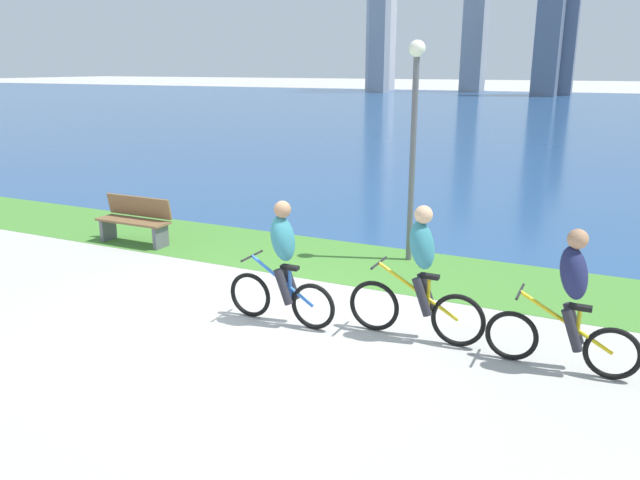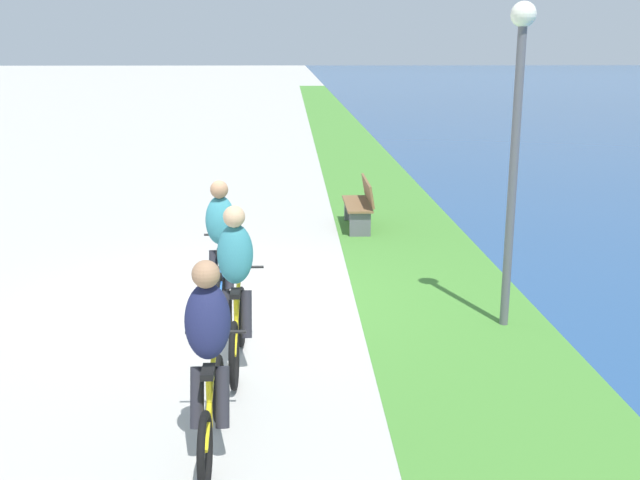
% 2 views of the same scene
% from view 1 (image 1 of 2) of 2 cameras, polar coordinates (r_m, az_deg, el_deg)
% --- Properties ---
extents(ground_plane, '(300.00, 300.00, 0.00)m').
position_cam_1_polar(ground_plane, '(8.51, -5.89, -7.17)').
color(ground_plane, '#B2AFA8').
extents(grass_strip_bayside, '(120.00, 2.28, 0.01)m').
position_cam_1_polar(grass_strip_bayside, '(10.89, 2.01, -1.89)').
color(grass_strip_bayside, '#478433').
rests_on(grass_strip_bayside, ground).
extents(bay_water_surface, '(300.00, 76.67, 0.00)m').
position_cam_1_polar(bay_water_surface, '(49.27, 21.32, 10.87)').
color(bay_water_surface, navy).
rests_on(bay_water_surface, ground).
extents(cyclist_lead, '(1.57, 0.52, 1.66)m').
position_cam_1_polar(cyclist_lead, '(8.05, -3.48, -2.16)').
color(cyclist_lead, black).
rests_on(cyclist_lead, ground).
extents(cyclist_trailing, '(1.76, 0.52, 1.71)m').
position_cam_1_polar(cyclist_trailing, '(7.67, 9.14, -3.18)').
color(cyclist_trailing, black).
rests_on(cyclist_trailing, ground).
extents(cyclist_distant_rear, '(1.66, 0.52, 1.64)m').
position_cam_1_polar(cyclist_distant_rear, '(7.32, 21.97, -5.23)').
color(cyclist_distant_rear, black).
rests_on(cyclist_distant_rear, ground).
extents(bench_near_path, '(1.50, 0.47, 0.90)m').
position_cam_1_polar(bench_near_path, '(12.36, -16.67, 1.74)').
color(bench_near_path, brown).
rests_on(bench_near_path, ground).
extents(lamppost_tall, '(0.28, 0.28, 3.71)m').
position_cam_1_polar(lamppost_tall, '(10.58, 8.66, 10.93)').
color(lamppost_tall, '#595960').
rests_on(lamppost_tall, ground).
extents(city_skyline_far_shore, '(52.86, 11.10, 25.73)m').
position_cam_1_polar(city_skyline_far_shore, '(80.16, 20.92, 19.12)').
color(city_skyline_far_shore, '#B7B7BC').
rests_on(city_skyline_far_shore, ground).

